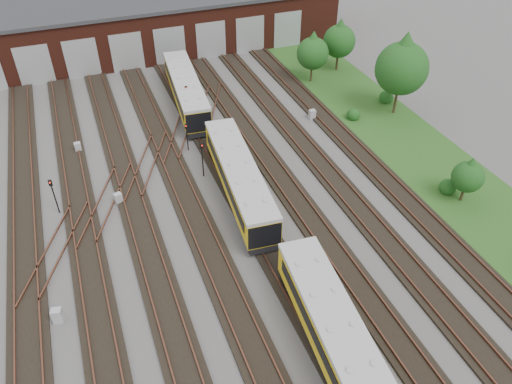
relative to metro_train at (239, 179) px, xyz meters
name	(u,v)px	position (x,y,z in m)	size (l,w,h in m)	color
ground	(247,264)	(-2.00, -7.13, -1.79)	(120.00, 120.00, 0.00)	#4C4946
track_network	(242,258)	(-2.17, -6.54, -1.68)	(30.40, 70.00, 0.33)	black
maintenance_shed	(134,24)	(-2.01, 32.84, 1.41)	(51.00, 12.50, 6.35)	#4A1C12
grass_verge	(401,138)	(17.00, 2.87, -1.76)	(8.00, 55.00, 0.05)	#204C19
metro_train	(239,179)	(0.00, 0.00, 0.00)	(3.71, 45.95, 2.85)	black
signal_mast_0	(53,192)	(-13.51, 3.12, 0.19)	(0.26, 0.24, 3.09)	black
signal_mast_1	(202,156)	(-1.88, 3.70, 0.26)	(0.28, 0.26, 3.22)	black
signal_mast_2	(187,133)	(-2.04, 8.03, -0.06)	(0.27, 0.25, 2.67)	black
signal_mast_3	(187,98)	(-0.46, 13.85, 0.32)	(0.26, 0.24, 3.31)	black
relay_cabinet_0	(57,315)	(-14.24, -7.41, -1.28)	(0.61, 0.51, 1.01)	#AAADB0
relay_cabinet_1	(78,147)	(-11.28, 11.31, -1.33)	(0.55, 0.46, 0.91)	#AAADB0
relay_cabinet_2	(118,198)	(-9.07, 2.64, -1.33)	(0.55, 0.46, 0.92)	#AAADB0
relay_cabinet_3	(186,116)	(-0.90, 13.01, -1.23)	(0.67, 0.56, 1.12)	#AAADB0
relay_cabinet_4	(312,115)	(10.81, 9.02, -1.29)	(0.59, 0.49, 0.99)	#AAADB0
tree_0	(313,50)	(14.42, 16.67, 1.90)	(3.47, 3.47, 5.75)	#382C19
tree_1	(340,37)	(18.54, 18.30, 2.10)	(3.66, 3.66, 6.06)	#382C19
tree_2	(403,62)	(19.01, 7.15, 3.60)	(5.06, 5.06, 8.38)	#382C19
tree_3	(469,174)	(16.07, -6.72, 0.82)	(2.45, 2.45, 4.06)	#382C19
bush_0	(448,185)	(15.75, -5.41, -1.12)	(1.35, 1.35, 1.35)	#134314
bush_1	(354,113)	(14.60, 7.57, -1.13)	(1.31, 1.31, 1.31)	#134314
bush_2	(387,95)	(19.58, 9.46, -1.05)	(1.48, 1.48, 1.48)	#134314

